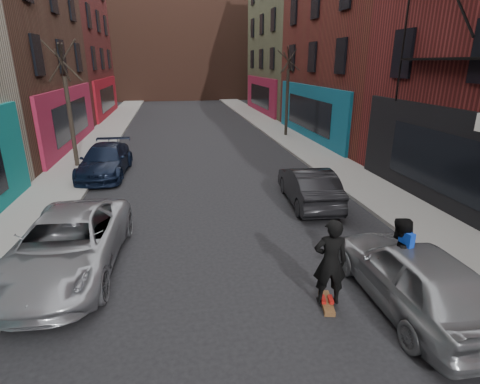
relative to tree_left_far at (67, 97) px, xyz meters
name	(u,v)px	position (x,y,z in m)	size (l,w,h in m)	color
sidewalk_left	(111,127)	(-0.05, 12.00, -3.31)	(2.50, 84.00, 0.13)	gray
sidewalk_right	(265,123)	(12.45, 12.00, -3.31)	(2.50, 84.00, 0.13)	gray
building_far	(178,46)	(6.20, 38.00, 3.62)	(40.00, 10.00, 14.00)	#47281E
tree_left_far	(67,97)	(0.00, 0.00, 0.00)	(2.00, 2.00, 6.50)	black
tree_right_far	(288,84)	(12.40, 6.00, 0.15)	(2.00, 2.00, 6.80)	black
parked_left_far	(68,244)	(2.01, -10.07, -2.66)	(2.38, 5.17, 1.44)	#999BA2
parked_left_end	(105,161)	(1.60, -1.56, -2.70)	(1.92, 4.72, 1.37)	black
parked_right_far	(414,276)	(9.40, -12.90, -2.64)	(1.75, 4.35, 1.48)	gray
parked_right_end	(309,186)	(9.40, -6.67, -2.70)	(1.44, 4.12, 1.36)	black
skateboard	(327,303)	(7.70, -12.54, -3.33)	(0.22, 0.80, 0.10)	brown
skateboarder	(330,262)	(7.70, -12.54, -2.34)	(0.69, 0.45, 1.88)	black
pedestrian	(396,259)	(9.20, -12.52, -2.43)	(1.05, 0.90, 1.88)	black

